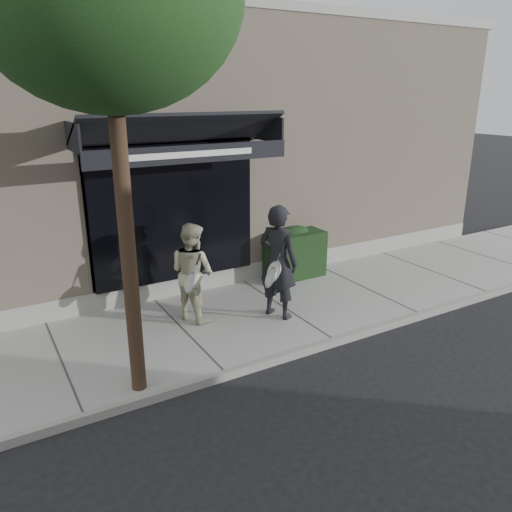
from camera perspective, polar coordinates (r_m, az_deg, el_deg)
ground at (r=9.58m, az=3.01°, el=-6.38°), size 80.00×80.00×0.00m
sidewalk at (r=9.55m, az=3.01°, el=-6.05°), size 20.00×3.00×0.12m
curb at (r=8.43m, az=8.87°, el=-9.68°), size 20.00×0.10×0.14m
building_facade at (r=13.18m, az=-8.99°, el=12.61°), size 14.30×8.04×5.64m
hedge at (r=10.88m, az=4.31°, el=0.39°), size 1.30×0.70×1.14m
pedestrian_front at (r=8.76m, az=2.55°, el=-0.69°), size 0.88×0.99×2.05m
pedestrian_back at (r=8.79m, az=-7.28°, el=-1.79°), size 0.94×1.04×1.76m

